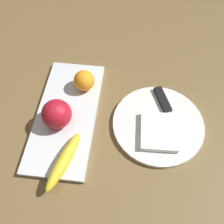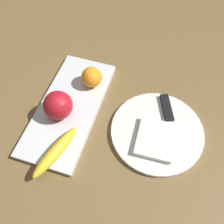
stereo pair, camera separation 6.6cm
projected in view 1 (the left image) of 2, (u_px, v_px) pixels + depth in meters
name	position (u px, v px, depth m)	size (l,w,h in m)	color
ground_plane	(53.00, 121.00, 0.70)	(2.40, 2.40, 0.00)	brown
fruit_tray	(67.00, 115.00, 0.71)	(0.38, 0.17, 0.02)	silver
apple	(57.00, 114.00, 0.65)	(0.08, 0.08, 0.08)	red
banana	(64.00, 161.00, 0.60)	(0.17, 0.03, 0.03)	yellow
orange_near_apple	(84.00, 81.00, 0.72)	(0.06, 0.06, 0.06)	orange
dinner_plate	(158.00, 124.00, 0.69)	(0.26, 0.26, 0.01)	white
folded_napkin	(159.00, 132.00, 0.66)	(0.11, 0.10, 0.02)	white
knife	(164.00, 104.00, 0.71)	(0.18, 0.09, 0.01)	silver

